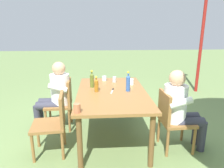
# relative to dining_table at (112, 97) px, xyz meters

# --- Properties ---
(ground_plane) EXTENTS (24.00, 24.00, 0.00)m
(ground_plane) POSITION_rel_dining_table_xyz_m (0.00, 0.00, -0.69)
(ground_plane) COLOR #6B844C
(dining_table) EXTENTS (1.71, 1.05, 0.77)m
(dining_table) POSITION_rel_dining_table_xyz_m (0.00, 0.00, 0.00)
(dining_table) COLOR olive
(dining_table) RESTS_ON ground_plane
(chair_far_right) EXTENTS (0.46, 0.46, 0.87)m
(chair_far_right) POSITION_rel_dining_table_xyz_m (0.39, 0.83, -0.20)
(chair_far_right) COLOR olive
(chair_far_right) RESTS_ON ground_plane
(chair_near_left) EXTENTS (0.46, 0.46, 0.87)m
(chair_near_left) POSITION_rel_dining_table_xyz_m (-0.39, -0.83, -0.20)
(chair_near_left) COLOR olive
(chair_near_left) RESTS_ON ground_plane
(chair_near_right) EXTENTS (0.48, 0.48, 0.87)m
(chair_near_right) POSITION_rel_dining_table_xyz_m (0.38, -0.83, -0.20)
(chair_near_right) COLOR olive
(chair_near_right) RESTS_ON ground_plane
(person_in_white_shirt) EXTENTS (0.47, 0.62, 1.18)m
(person_in_white_shirt) POSITION_rel_dining_table_xyz_m (0.38, 0.93, -0.03)
(person_in_white_shirt) COLOR white
(person_in_white_shirt) RESTS_ON ground_plane
(person_in_plaid_shirt) EXTENTS (0.47, 0.62, 1.18)m
(person_in_plaid_shirt) POSITION_rel_dining_table_xyz_m (-0.38, -0.93, -0.03)
(person_in_plaid_shirt) COLOR white
(person_in_plaid_shirt) RESTS_ON ground_plane
(bottle_blue) EXTENTS (0.06, 0.06, 0.31)m
(bottle_blue) POSITION_rel_dining_table_xyz_m (-0.01, 0.25, 0.22)
(bottle_blue) COLOR #2D56A3
(bottle_blue) RESTS_ON dining_table
(bottle_amber) EXTENTS (0.06, 0.06, 0.24)m
(bottle_amber) POSITION_rel_dining_table_xyz_m (-0.01, -0.24, 0.19)
(bottle_amber) COLOR #996019
(bottle_amber) RESTS_ON dining_table
(bottle_olive) EXTENTS (0.06, 0.06, 0.28)m
(bottle_olive) POSITION_rel_dining_table_xyz_m (-0.25, -0.31, 0.21)
(bottle_olive) COLOR #566623
(bottle_olive) RESTS_ON dining_table
(cup_white) EXTENTS (0.08, 0.08, 0.10)m
(cup_white) POSITION_rel_dining_table_xyz_m (-0.35, 0.35, 0.14)
(cup_white) COLOR white
(cup_white) RESTS_ON dining_table
(cup_terracotta) EXTENTS (0.08, 0.08, 0.11)m
(cup_terracotta) POSITION_rel_dining_table_xyz_m (0.77, -0.46, 0.14)
(cup_terracotta) COLOR #BC6B47
(cup_terracotta) RESTS_ON dining_table
(cup_glass) EXTENTS (0.08, 0.08, 0.08)m
(cup_glass) POSITION_rel_dining_table_xyz_m (-0.66, -0.10, 0.13)
(cup_glass) COLOR silver
(cup_glass) RESTS_ON dining_table
(cup_steel) EXTENTS (0.07, 0.07, 0.10)m
(cup_steel) POSITION_rel_dining_table_xyz_m (-0.54, 0.08, 0.13)
(cup_steel) COLOR #B2B7BC
(cup_steel) RESTS_ON dining_table
(table_knife) EXTENTS (0.24, 0.07, 0.01)m
(table_knife) POSITION_rel_dining_table_xyz_m (-0.03, 0.01, 0.09)
(table_knife) COLOR silver
(table_knife) RESTS_ON dining_table
(backpack_by_near_side) EXTENTS (0.32, 0.22, 0.42)m
(backpack_by_near_side) POSITION_rel_dining_table_xyz_m (-1.32, 0.14, -0.49)
(backpack_by_near_side) COLOR #2D4784
(backpack_by_near_side) RESTS_ON ground_plane
(backpack_by_far_side) EXTENTS (0.28, 0.22, 0.48)m
(backpack_by_far_side) POSITION_rel_dining_table_xyz_m (-1.45, 0.27, -0.46)
(backpack_by_far_side) COLOR #2D4784
(backpack_by_far_side) RESTS_ON ground_plane
(lamp_post) EXTENTS (0.56, 0.20, 3.03)m
(lamp_post) POSITION_rel_dining_table_xyz_m (-2.26, 2.47, 1.44)
(lamp_post) COLOR maroon
(lamp_post) RESTS_ON ground_plane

